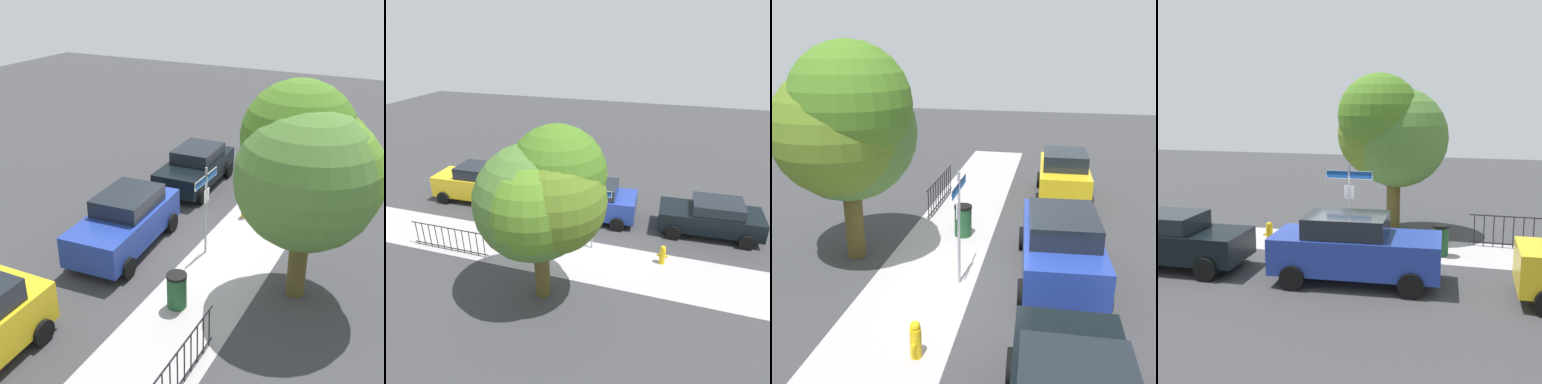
# 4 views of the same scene
# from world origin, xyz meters

# --- Properties ---
(ground_plane) EXTENTS (60.00, 60.00, 0.00)m
(ground_plane) POSITION_xyz_m (0.00, 0.00, 0.00)
(ground_plane) COLOR #38383A
(sidewalk_strip) EXTENTS (24.00, 2.60, 0.00)m
(sidewalk_strip) POSITION_xyz_m (2.00, 1.30, 0.00)
(sidewalk_strip) COLOR #A8A1A5
(sidewalk_strip) RESTS_ON ground_plane
(street_sign) EXTENTS (1.49, 0.07, 2.86)m
(street_sign) POSITION_xyz_m (-0.12, 0.40, 1.99)
(street_sign) COLOR #9EA0A5
(street_sign) RESTS_ON ground_plane
(shade_tree) EXTENTS (4.03, 3.80, 5.76)m
(shade_tree) POSITION_xyz_m (0.57, 3.54, 3.66)
(shade_tree) COLOR #4D441E
(shade_tree) RESTS_ON ground_plane
(car_black) EXTENTS (4.34, 2.16, 1.58)m
(car_black) POSITION_xyz_m (-4.70, -2.21, 0.82)
(car_black) COLOR black
(car_black) RESTS_ON ground_plane
(car_blue) EXTENTS (4.54, 2.31, 1.81)m
(car_blue) POSITION_xyz_m (0.69, -2.00, 0.92)
(car_blue) COLOR #213795
(car_blue) RESTS_ON ground_plane
(iron_fence) EXTENTS (3.42, 0.04, 1.07)m
(iron_fence) POSITION_xyz_m (5.24, 2.30, 0.55)
(iron_fence) COLOR black
(iron_fence) RESTS_ON ground_plane
(fire_hydrant) EXTENTS (0.42, 0.22, 0.78)m
(fire_hydrant) POSITION_xyz_m (-2.96, 0.60, 0.38)
(fire_hydrant) COLOR yellow
(fire_hydrant) RESTS_ON ground_plane
(trash_bin) EXTENTS (0.55, 0.55, 0.98)m
(trash_bin) POSITION_xyz_m (2.69, 0.90, 0.49)
(trash_bin) COLOR #1E4C28
(trash_bin) RESTS_ON ground_plane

